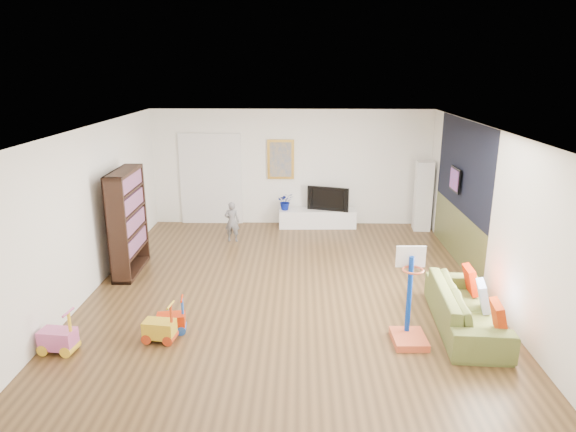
{
  "coord_description": "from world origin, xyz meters",
  "views": [
    {
      "loc": [
        0.2,
        -8.07,
        3.63
      ],
      "look_at": [
        0.0,
        0.4,
        1.15
      ],
      "focal_mm": 32.0,
      "sensor_mm": 36.0,
      "label": 1
    }
  ],
  "objects_px": {
    "media_console": "(317,218)",
    "basketball_hoop": "(412,298)",
    "bookshelf": "(128,222)",
    "sofa": "(466,308)"
  },
  "relations": [
    {
      "from": "media_console",
      "to": "sofa",
      "type": "bearing_deg",
      "value": -69.33
    },
    {
      "from": "media_console",
      "to": "basketball_hoop",
      "type": "bearing_deg",
      "value": -80.04
    },
    {
      "from": "bookshelf",
      "to": "sofa",
      "type": "bearing_deg",
      "value": -21.4
    },
    {
      "from": "media_console",
      "to": "bookshelf",
      "type": "relative_size",
      "value": 0.95
    },
    {
      "from": "basketball_hoop",
      "to": "bookshelf",
      "type": "bearing_deg",
      "value": 150.28
    },
    {
      "from": "sofa",
      "to": "basketball_hoop",
      "type": "bearing_deg",
      "value": 120.41
    },
    {
      "from": "sofa",
      "to": "bookshelf",
      "type": "bearing_deg",
      "value": 73.63
    },
    {
      "from": "bookshelf",
      "to": "media_console",
      "type": "bearing_deg",
      "value": 37.17
    },
    {
      "from": "media_console",
      "to": "sofa",
      "type": "xyz_separation_m",
      "value": [
        1.98,
        -4.79,
        0.1
      ]
    },
    {
      "from": "sofa",
      "to": "basketball_hoop",
      "type": "relative_size",
      "value": 1.56
    }
  ]
}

